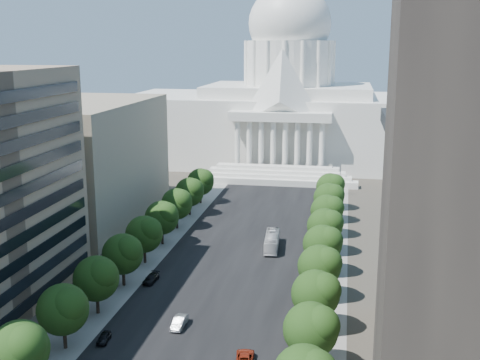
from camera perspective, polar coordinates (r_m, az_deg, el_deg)
The scene contains 32 objects.
road_asphalt at distance 138.40m, azimuth 0.56°, elevation -5.72°, with size 30.00×260.00×0.01m, color black.
sidewalk_left at distance 142.62m, azimuth -7.02°, elevation -5.25°, with size 8.00×260.00×0.02m, color gray.
sidewalk_right at distance 136.71m, azimuth 8.48°, elevation -6.10°, with size 8.00×260.00×0.02m, color gray.
capitol at distance 226.61m, azimuth 4.59°, elevation 6.71°, with size 120.00×56.00×73.00m.
office_block_left_far at distance 158.54m, azimuth -16.18°, elevation 1.77°, with size 38.00×52.00×30.00m, color gray.
tree_l_b at distance 83.41m, azimuth -20.06°, elevation -14.79°, with size 7.79×7.60×9.97m.
tree_l_c at distance 92.84m, azimuth -16.32°, elevation -11.60°, with size 7.79×7.60×9.97m.
tree_l_d at distance 102.80m, azimuth -13.35°, elevation -8.98°, with size 7.79×7.60×9.97m.
tree_l_e at distance 113.16m, azimuth -10.95°, elevation -6.81°, with size 7.79×7.60×9.97m.
tree_l_f at distance 123.81m, azimuth -8.97°, elevation -5.00°, with size 7.79×7.60×9.97m.
tree_l_g at distance 134.69m, azimuth -7.32°, elevation -3.48°, with size 7.79×7.60×9.97m.
tree_l_h at distance 145.75m, azimuth -5.92°, elevation -2.18°, with size 7.79×7.60×9.97m.
tree_l_i at distance 156.94m, azimuth -4.72°, elevation -1.06°, with size 7.79×7.60×9.97m.
tree_l_j at distance 168.25m, azimuth -3.68°, elevation -0.10°, with size 7.79×7.60×9.97m.
tree_r_c at distance 84.14m, azimuth 6.95°, elevation -13.80°, with size 7.79×7.60×9.97m.
tree_r_d at distance 95.02m, azimuth 7.38°, elevation -10.58°, with size 7.79×7.60×9.97m.
tree_r_e at distance 106.14m, azimuth 7.71°, elevation -8.03°, with size 7.79×7.60×9.97m.
tree_r_f at distance 117.43m, azimuth 7.98°, elevation -5.96°, with size 7.79×7.60×9.97m.
tree_r_g at distance 128.85m, azimuth 8.20°, elevation -4.26°, with size 7.79×7.60×9.97m.
tree_r_h at distance 140.37m, azimuth 8.38°, elevation -2.84°, with size 7.79×7.60×9.97m.
tree_r_i at distance 151.96m, azimuth 8.53°, elevation -1.63°, with size 7.79×7.60×9.97m.
tree_r_j at distance 163.61m, azimuth 8.66°, elevation -0.59°, with size 7.79×7.60×9.97m.
streetlight_b at distance 83.66m, azimuth 8.01°, elevation -14.48°, with size 2.61×0.44×9.00m.
streetlight_c at distance 106.51m, azimuth 8.56°, elevation -8.34°, with size 2.61×0.44×9.00m.
streetlight_d at distance 130.15m, azimuth 8.90°, elevation -4.40°, with size 2.61×0.44×9.00m.
streetlight_e at distance 154.22m, azimuth 9.13°, elevation -1.68°, with size 2.61×0.44×9.00m.
streetlight_f at distance 178.54m, azimuth 9.30°, elevation 0.31°, with size 2.61×0.44×9.00m.
car_dark_a at distance 95.96m, azimuth -12.78°, elevation -14.40°, with size 1.52×3.78×1.29m, color black.
car_silver at distance 98.45m, azimuth -5.77°, elevation -13.28°, with size 1.73×4.97×1.64m, color #B0B3B8.
car_red at distance 88.31m, azimuth 0.46°, elevation -16.51°, with size 2.54×5.50×1.53m, color maroon.
car_dark_b at distance 116.06m, azimuth -8.43°, elevation -9.23°, with size 1.98×4.86×1.41m, color black.
city_bus at distance 132.53m, azimuth 3.04°, elevation -5.82°, with size 2.82×12.06×3.36m, color silver.
Camera 1 is at (21.71, -39.39, 44.05)m, focal length 45.00 mm.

